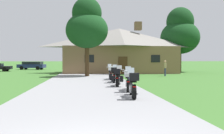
# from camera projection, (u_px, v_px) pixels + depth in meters

# --- Properties ---
(ground_plane) EXTENTS (500.00, 500.00, 0.00)m
(ground_plane) POSITION_uv_depth(u_px,v_px,m) (87.00, 78.00, 24.48)
(ground_plane) COLOR #386628
(asphalt_driveway) EXTENTS (6.40, 80.00, 0.06)m
(asphalt_driveway) POSITION_uv_depth(u_px,v_px,m) (87.00, 79.00, 22.49)
(asphalt_driveway) COLOR gray
(asphalt_driveway) RESTS_ON ground
(motorcycle_blue_nearest_to_camera) EXTENTS (0.67, 2.08, 1.30)m
(motorcycle_blue_nearest_to_camera) POSITION_uv_depth(u_px,v_px,m) (133.00, 85.00, 11.53)
(motorcycle_blue_nearest_to_camera) COLOR black
(motorcycle_blue_nearest_to_camera) RESTS_ON asphalt_driveway
(motorcycle_silver_second_in_row) EXTENTS (0.79, 2.07, 1.30)m
(motorcycle_silver_second_in_row) POSITION_uv_depth(u_px,v_px,m) (128.00, 80.00, 13.94)
(motorcycle_silver_second_in_row) COLOR black
(motorcycle_silver_second_in_row) RESTS_ON asphalt_driveway
(motorcycle_orange_third_in_row) EXTENTS (1.01, 2.06, 1.30)m
(motorcycle_orange_third_in_row) POSITION_uv_depth(u_px,v_px,m) (118.00, 77.00, 16.44)
(motorcycle_orange_third_in_row) COLOR black
(motorcycle_orange_third_in_row) RESTS_ON asphalt_driveway
(motorcycle_white_fourth_in_row) EXTENTS (0.91, 2.08, 1.30)m
(motorcycle_white_fourth_in_row) POSITION_uv_depth(u_px,v_px,m) (114.00, 75.00, 19.15)
(motorcycle_white_fourth_in_row) COLOR black
(motorcycle_white_fourth_in_row) RESTS_ON asphalt_driveway
(motorcycle_silver_farthest_in_row) EXTENTS (0.66, 2.08, 1.30)m
(motorcycle_silver_farthest_in_row) POSITION_uv_depth(u_px,v_px,m) (110.00, 73.00, 21.88)
(motorcycle_silver_farthest_in_row) COLOR black
(motorcycle_silver_farthest_in_row) RESTS_ON asphalt_driveway
(stone_lodge) EXTENTS (15.07, 7.71, 6.78)m
(stone_lodge) POSITION_uv_depth(u_px,v_px,m) (119.00, 50.00, 34.45)
(stone_lodge) COLOR brown
(stone_lodge) RESTS_ON ground
(bystander_tan_shirt_near_lodge) EXTENTS (0.34, 0.52, 1.67)m
(bystander_tan_shirt_near_lodge) POSITION_uv_depth(u_px,v_px,m) (165.00, 67.00, 27.35)
(bystander_tan_shirt_near_lodge) COLOR navy
(bystander_tan_shirt_near_lodge) RESTS_ON ground
(tree_right_of_lodge) EXTENTS (5.50, 5.50, 9.15)m
(tree_right_of_lodge) POSITION_uv_depth(u_px,v_px,m) (180.00, 33.00, 36.75)
(tree_right_of_lodge) COLOR #422D19
(tree_right_of_lodge) RESTS_ON ground
(tree_by_lodge_front) EXTENTS (4.33, 4.33, 8.09)m
(tree_by_lodge_front) POSITION_uv_depth(u_px,v_px,m) (87.00, 25.00, 26.47)
(tree_by_lodge_front) COLOR #422D19
(tree_by_lodge_front) RESTS_ON ground
(parked_navy_suv_far_left) EXTENTS (4.87, 2.71, 1.40)m
(parked_navy_suv_far_left) POSITION_uv_depth(u_px,v_px,m) (32.00, 65.00, 44.97)
(parked_navy_suv_far_left) COLOR navy
(parked_navy_suv_far_left) RESTS_ON ground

